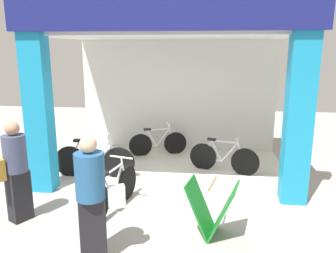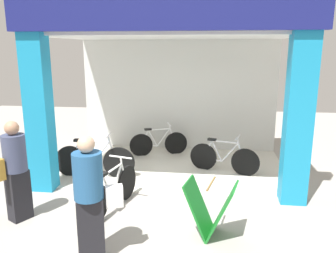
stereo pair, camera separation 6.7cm
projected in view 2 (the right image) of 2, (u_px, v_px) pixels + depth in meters
name	position (u px, v px, depth m)	size (l,w,h in m)	color
ground_plane	(163.00, 195.00, 6.42)	(18.29, 18.29, 0.00)	#9E9991
shop_facade	(172.00, 82.00, 7.49)	(5.35, 3.42, 3.71)	beige
bicycle_inside_0	(94.00, 160.00, 7.20)	(1.74, 0.48, 0.95)	black
bicycle_inside_1	(224.00, 158.00, 7.47)	(1.51, 0.55, 0.86)	black
bicycle_inside_2	(159.00, 143.00, 8.70)	(1.44, 0.54, 0.83)	black
bicycle_parked_0	(113.00, 191.00, 5.72)	(0.51, 1.56, 0.88)	black
sandwich_board_sign	(210.00, 209.00, 4.94)	(0.82, 0.67, 0.84)	#197226
pedestrian_1	(90.00, 197.00, 4.29)	(0.66, 0.48, 1.68)	black
pedestrian_2	(15.00, 170.00, 5.31)	(0.49, 0.62, 1.63)	black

